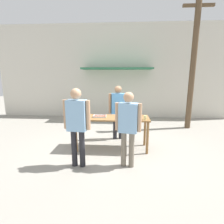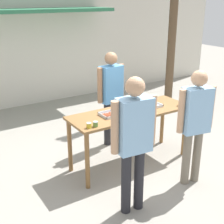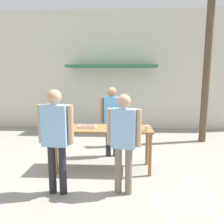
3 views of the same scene
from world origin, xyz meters
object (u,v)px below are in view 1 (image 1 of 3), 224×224
at_px(condiment_jar_ketchup, 82,118).
at_px(person_server_behind_table, 118,108).
at_px(person_customer_holding_hotdog, 77,121).
at_px(beer_cup, 145,118).
at_px(condiment_jar_mustard, 78,117).
at_px(utility_pole, 193,60).
at_px(food_tray_buns, 124,117).
at_px(food_tray_sausages, 100,116).
at_px(person_customer_with_cup, 128,123).

xyz_separation_m(condiment_jar_ketchup, person_server_behind_table, (0.94, 1.07, 0.08)).
bearing_deg(person_customer_holding_hotdog, beer_cup, -147.69).
bearing_deg(condiment_jar_mustard, utility_pole, 33.00).
relative_size(person_customer_holding_hotdog, utility_pole, 0.36).
distance_m(food_tray_buns, person_server_behind_table, 0.84).
bearing_deg(beer_cup, condiment_jar_mustard, -179.86).
height_order(food_tray_sausages, condiment_jar_mustard, condiment_jar_mustard).
xyz_separation_m(condiment_jar_mustard, person_customer_holding_hotdog, (0.19, -0.82, 0.12)).
bearing_deg(person_customer_holding_hotdog, utility_pole, -132.33).
bearing_deg(condiment_jar_ketchup, beer_cup, 0.41).
xyz_separation_m(food_tray_sausages, person_server_behind_table, (0.49, 0.80, 0.11)).
distance_m(food_tray_sausages, food_tray_buns, 0.71).
height_order(condiment_jar_mustard, person_customer_with_cup, person_customer_with_cup).
xyz_separation_m(person_server_behind_table, utility_pole, (2.80, 1.44, 1.60)).
xyz_separation_m(condiment_jar_mustard, person_server_behind_table, (1.05, 1.06, 0.08)).
xyz_separation_m(person_customer_holding_hotdog, person_customer_with_cup, (1.15, 0.06, -0.05)).
relative_size(condiment_jar_mustard, person_customer_holding_hotdog, 0.04).
height_order(person_customer_holding_hotdog, person_customer_with_cup, person_customer_holding_hotdog).
distance_m(person_server_behind_table, person_customer_holding_hotdog, 2.06).
relative_size(food_tray_sausages, beer_cup, 3.24).
height_order(person_customer_holding_hotdog, utility_pole, utility_pole).
xyz_separation_m(beer_cup, person_customer_with_cup, (-0.47, -0.76, 0.05)).
bearing_deg(condiment_jar_mustard, condiment_jar_ketchup, -4.41).
bearing_deg(beer_cup, food_tray_sausages, 168.75).
relative_size(condiment_jar_mustard, utility_pole, 0.01).
xyz_separation_m(person_server_behind_table, person_customer_with_cup, (0.29, -1.81, -0.01)).
distance_m(food_tray_sausages, person_server_behind_table, 0.95).
bearing_deg(condiment_jar_mustard, person_customer_with_cup, -29.31).
bearing_deg(beer_cup, food_tray_buns, 155.57).
height_order(food_tray_buns, person_customer_holding_hotdog, person_customer_holding_hotdog).
bearing_deg(food_tray_sausages, person_server_behind_table, 58.35).
height_order(person_server_behind_table, utility_pole, utility_pole).
distance_m(condiment_jar_mustard, utility_pole, 4.89).
bearing_deg(person_customer_holding_hotdog, food_tray_buns, -129.56).
xyz_separation_m(beer_cup, person_customer_holding_hotdog, (-1.62, -0.82, 0.10)).
xyz_separation_m(condiment_jar_mustard, condiment_jar_ketchup, (0.10, -0.01, 0.00)).
bearing_deg(food_tray_sausages, utility_pole, 34.25).
bearing_deg(food_tray_sausages, condiment_jar_ketchup, -149.74).
height_order(condiment_jar_ketchup, person_customer_holding_hotdog, person_customer_holding_hotdog).
bearing_deg(condiment_jar_ketchup, food_tray_buns, 12.78).
height_order(condiment_jar_mustard, condiment_jar_ketchup, same).
relative_size(food_tray_sausages, person_customer_holding_hotdog, 0.20).
distance_m(condiment_jar_mustard, condiment_jar_ketchup, 0.10).
relative_size(condiment_jar_mustard, person_server_behind_table, 0.04).
xyz_separation_m(food_tray_sausages, beer_cup, (1.26, -0.25, 0.04)).
height_order(food_tray_sausages, person_customer_with_cup, person_customer_with_cup).
distance_m(beer_cup, utility_pole, 3.63).
bearing_deg(person_customer_with_cup, condiment_jar_mustard, -18.38).
relative_size(food_tray_sausages, person_customer_with_cup, 0.21).
height_order(food_tray_buns, person_server_behind_table, person_server_behind_table).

